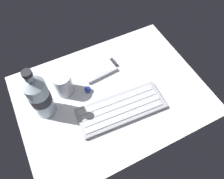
% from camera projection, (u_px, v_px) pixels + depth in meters
% --- Properties ---
extents(ground_plane, '(0.64, 0.48, 0.03)m').
position_uv_depth(ground_plane, '(112.00, 96.00, 0.76)').
color(ground_plane, silver).
extents(keyboard, '(0.30, 0.13, 0.02)m').
position_uv_depth(keyboard, '(120.00, 109.00, 0.72)').
color(keyboard, '#93969B').
rests_on(keyboard, ground_plane).
extents(handheld_device, '(0.13, 0.09, 0.02)m').
position_uv_depth(handheld_device, '(100.00, 69.00, 0.81)').
color(handheld_device, '#B7BABF').
rests_on(handheld_device, ground_plane).
extents(juice_cup, '(0.06, 0.06, 0.09)m').
position_uv_depth(juice_cup, '(63.00, 84.00, 0.73)').
color(juice_cup, silver).
rests_on(juice_cup, ground_plane).
extents(water_bottle, '(0.07, 0.07, 0.21)m').
position_uv_depth(water_bottle, '(39.00, 96.00, 0.65)').
color(water_bottle, silver).
rests_on(water_bottle, ground_plane).
extents(trackball_mouse, '(0.02, 0.02, 0.02)m').
position_uv_depth(trackball_mouse, '(88.00, 89.00, 0.75)').
color(trackball_mouse, '#2338B2').
rests_on(trackball_mouse, ground_plane).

